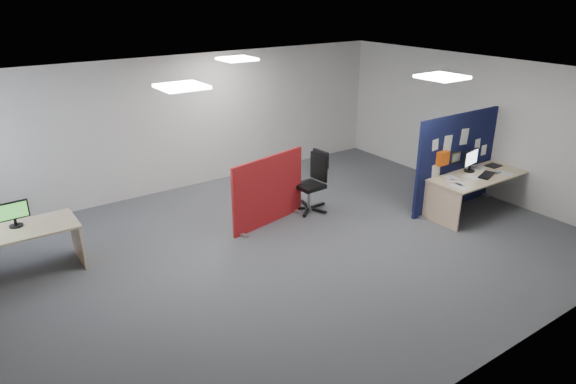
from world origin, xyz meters
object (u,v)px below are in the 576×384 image
main_desk (474,182)px  red_divider (269,191)px  second_desk (21,240)px  monitor_second (13,213)px  navy_divider (457,161)px  office_chair (314,178)px  monitor_main (471,160)px

main_desk → red_divider: 3.82m
second_desk → monitor_second: size_ratio=3.71×
navy_divider → second_desk: size_ratio=1.42×
red_divider → office_chair: bearing=-9.4°
monitor_main → office_chair: monitor_main is taller
red_divider → office_chair: red_divider is taller
main_desk → monitor_main: monitor_main is taller
main_desk → second_desk: size_ratio=1.29×
main_desk → second_desk: (-7.26, 2.31, -0.02)m
monitor_second → second_desk: bearing=-85.4°
second_desk → navy_divider: bearing=-15.3°
red_divider → monitor_second: (-3.86, 0.68, 0.33)m
navy_divider → red_divider: bearing=157.5°
monitor_main → monitor_second: monitor_main is taller
navy_divider → monitor_second: bearing=164.0°
navy_divider → main_desk: 0.50m
monitor_second → monitor_main: bearing=-19.6°
red_divider → office_chair: (1.04, 0.04, 0.02)m
monitor_second → office_chair: 4.95m
monitor_main → second_desk: bearing=153.6°
navy_divider → monitor_second: navy_divider is taller
main_desk → monitor_second: size_ratio=4.79×
second_desk → monitor_second: monitor_second is taller
monitor_main → second_desk: size_ratio=0.31×
monitor_main → office_chair: bearing=136.2°
main_desk → monitor_main: bearing=83.7°
second_desk → office_chair: (4.89, -0.55, 0.08)m
red_divider → office_chair: 1.04m
navy_divider → monitor_second: (-7.16, 2.05, 0.04)m
main_desk → monitor_second: 7.67m
second_desk → office_chair: 4.92m
navy_divider → second_desk: 7.42m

